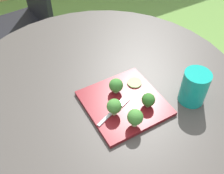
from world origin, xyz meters
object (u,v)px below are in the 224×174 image
Objects in this scene: patio_chair at (24,15)px; drinking_glass at (194,89)px; fork at (116,108)px; salad_plate at (124,103)px.

patio_chair reaches higher than drinking_glass.
drinking_glass is 0.27m from fork.
patio_chair is at bearing 93.45° from salad_plate.
patio_chair is 1.16m from salad_plate.
fork is at bearing 161.64° from drinking_glass.
patio_chair is 3.50× the size of salad_plate.
fork is (-0.25, 0.08, -0.04)m from drinking_glass.
salad_plate is 1.71× the size of fork.
fork is (0.03, -1.15, 0.22)m from patio_chair.
salad_plate is at bearing 155.68° from drinking_glass.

